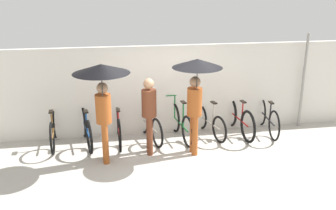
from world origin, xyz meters
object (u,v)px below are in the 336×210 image
(parked_bicycle_5, at_px, (209,122))
(pedestrian_trailing, at_px, (196,80))
(parked_bicycle_3, at_px, (150,125))
(parked_bicycle_4, at_px, (181,124))
(parked_bicycle_0, at_px, (54,130))
(parked_bicycle_1, at_px, (86,128))
(pedestrian_center, at_px, (149,110))
(parked_bicycle_6, at_px, (239,118))
(parked_bicycle_2, at_px, (118,126))
(parked_bicycle_7, at_px, (267,117))
(pedestrian_leading, at_px, (102,84))

(parked_bicycle_5, xyz_separation_m, pedestrian_trailing, (-0.61, -1.03, 1.35))
(parked_bicycle_3, xyz_separation_m, parked_bicycle_4, (0.74, -0.08, 0.02))
(parked_bicycle_0, distance_m, parked_bicycle_5, 3.71)
(pedestrian_trailing, bearing_deg, parked_bicycle_0, -20.45)
(parked_bicycle_0, relative_size, parked_bicycle_1, 0.96)
(pedestrian_center, bearing_deg, parked_bicycle_6, -159.04)
(parked_bicycle_3, relative_size, parked_bicycle_6, 0.86)
(parked_bicycle_1, relative_size, pedestrian_center, 1.03)
(parked_bicycle_1, height_order, pedestrian_center, pedestrian_center)
(parked_bicycle_2, distance_m, pedestrian_trailing, 2.30)
(parked_bicycle_4, height_order, parked_bicycle_6, parked_bicycle_6)
(parked_bicycle_1, xyz_separation_m, parked_bicycle_7, (4.45, 0.03, -0.01))
(parked_bicycle_3, distance_m, parked_bicycle_5, 1.48)
(pedestrian_center, bearing_deg, parked_bicycle_4, -138.33)
(parked_bicycle_7, relative_size, pedestrian_leading, 0.83)
(parked_bicycle_0, height_order, parked_bicycle_2, parked_bicycle_0)
(parked_bicycle_4, distance_m, pedestrian_center, 1.24)
(parked_bicycle_3, relative_size, pedestrian_trailing, 0.75)
(parked_bicycle_2, height_order, parked_bicycle_6, parked_bicycle_6)
(parked_bicycle_1, bearing_deg, parked_bicycle_2, -98.06)
(parked_bicycle_1, relative_size, parked_bicycle_4, 1.03)
(parked_bicycle_0, relative_size, pedestrian_leading, 0.80)
(parked_bicycle_2, relative_size, parked_bicycle_3, 1.12)
(parked_bicycle_2, xyz_separation_m, parked_bicycle_4, (1.48, -0.07, -0.00))
(parked_bicycle_1, xyz_separation_m, parked_bicycle_3, (1.48, 0.03, -0.03))
(pedestrian_center, bearing_deg, parked_bicycle_0, -17.63)
(parked_bicycle_4, xyz_separation_m, parked_bicycle_6, (1.48, 0.09, 0.01))
(parked_bicycle_2, relative_size, parked_bicycle_6, 0.97)
(parked_bicycle_1, distance_m, parked_bicycle_5, 2.97)
(parked_bicycle_3, distance_m, pedestrian_leading, 2.04)
(parked_bicycle_3, relative_size, parked_bicycle_5, 1.01)
(parked_bicycle_1, relative_size, parked_bicycle_6, 0.94)
(parked_bicycle_2, distance_m, parked_bicycle_5, 2.22)
(parked_bicycle_3, distance_m, parked_bicycle_6, 2.23)
(parked_bicycle_0, distance_m, parked_bicycle_2, 1.48)
(parked_bicycle_4, height_order, parked_bicycle_7, parked_bicycle_7)
(parked_bicycle_5, xyz_separation_m, parked_bicycle_7, (1.49, -0.03, 0.04))
(parked_bicycle_4, bearing_deg, parked_bicycle_6, -94.02)
(parked_bicycle_5, bearing_deg, parked_bicycle_2, 77.91)
(pedestrian_center, height_order, pedestrian_trailing, pedestrian_trailing)
(pedestrian_center, xyz_separation_m, pedestrian_trailing, (0.96, -0.25, 0.70))
(parked_bicycle_4, bearing_deg, pedestrian_center, 121.46)
(parked_bicycle_4, relative_size, pedestrian_trailing, 0.79)
(parked_bicycle_6, relative_size, pedestrian_leading, 0.88)
(pedestrian_trailing, bearing_deg, pedestrian_leading, 1.12)
(pedestrian_leading, bearing_deg, parked_bicycle_2, -106.82)
(parked_bicycle_2, bearing_deg, parked_bicycle_1, 91.04)
(parked_bicycle_1, bearing_deg, pedestrian_center, -127.27)
(parked_bicycle_3, bearing_deg, parked_bicycle_5, -102.74)
(parked_bicycle_0, bearing_deg, parked_bicycle_6, -93.62)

